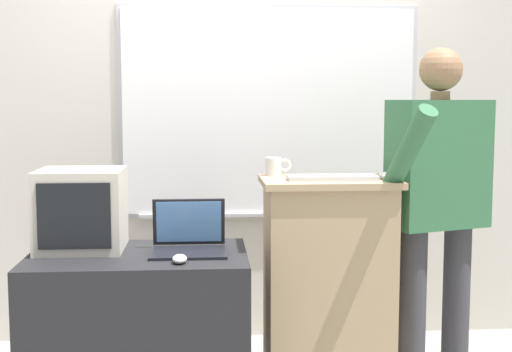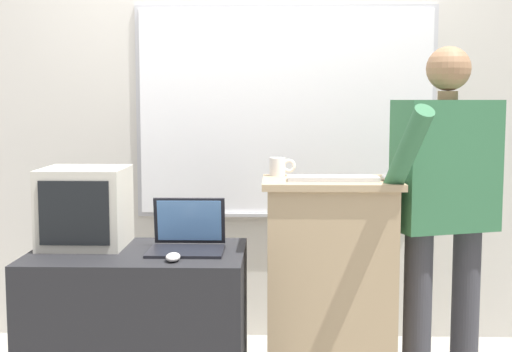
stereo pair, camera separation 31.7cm
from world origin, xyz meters
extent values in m
cube|color=beige|center=(0.00, 1.34, 1.44)|extent=(6.40, 0.12, 2.88)
cube|color=#B7B7BC|center=(0.20, 1.27, 1.32)|extent=(1.72, 0.02, 1.21)
cube|color=white|center=(0.20, 1.27, 1.32)|extent=(1.67, 0.02, 1.16)
cube|color=#B7B7BC|center=(0.20, 1.25, 0.73)|extent=(1.50, 0.04, 0.02)
cube|color=tan|center=(0.39, 0.38, 0.50)|extent=(0.57, 0.40, 1.01)
cube|color=tan|center=(0.39, 0.38, 1.02)|extent=(0.62, 0.43, 0.03)
cube|color=black|center=(-0.46, 0.22, 0.37)|extent=(0.94, 0.61, 0.73)
cylinder|color=#333338|center=(0.80, 0.39, 0.40)|extent=(0.13, 0.13, 0.80)
cylinder|color=#333338|center=(1.04, 0.47, 0.40)|extent=(0.13, 0.13, 0.80)
cube|color=#2D603D|center=(0.92, 0.43, 1.09)|extent=(0.51, 0.35, 0.60)
cylinder|color=#8C6647|center=(0.92, 0.43, 1.41)|extent=(0.09, 0.09, 0.04)
sphere|color=#8C6647|center=(0.92, 0.43, 1.53)|extent=(0.20, 0.20, 0.20)
cylinder|color=#2D603D|center=(0.68, 0.18, 1.13)|extent=(0.21, 0.42, 0.50)
cylinder|color=#2D603D|center=(1.16, 0.51, 1.07)|extent=(0.08, 0.08, 0.57)
cube|color=black|center=(-0.24, 0.20, 0.74)|extent=(0.33, 0.25, 0.01)
cube|color=black|center=(-0.24, 0.34, 0.85)|extent=(0.32, 0.04, 0.21)
cube|color=#598CCC|center=(-0.24, 0.33, 0.85)|extent=(0.29, 0.03, 0.18)
cube|color=silver|center=(0.40, 0.32, 1.05)|extent=(0.40, 0.12, 0.02)
ellipsoid|color=silver|center=(-0.28, 0.03, 0.75)|extent=(0.06, 0.10, 0.03)
ellipsoid|color=silver|center=(0.65, 0.33, 1.05)|extent=(0.06, 0.10, 0.03)
cube|color=#BCB7A8|center=(-0.72, 0.33, 0.91)|extent=(0.37, 0.35, 0.36)
cube|color=black|center=(-0.72, 0.15, 0.91)|extent=(0.30, 0.01, 0.28)
cylinder|color=silver|center=(0.15, 0.52, 1.08)|extent=(0.07, 0.07, 0.09)
torus|color=silver|center=(0.21, 0.52, 1.08)|extent=(0.06, 0.02, 0.06)
camera|label=1|loc=(-0.18, -2.82, 1.40)|focal=50.00mm
camera|label=2|loc=(0.14, -2.83, 1.40)|focal=50.00mm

